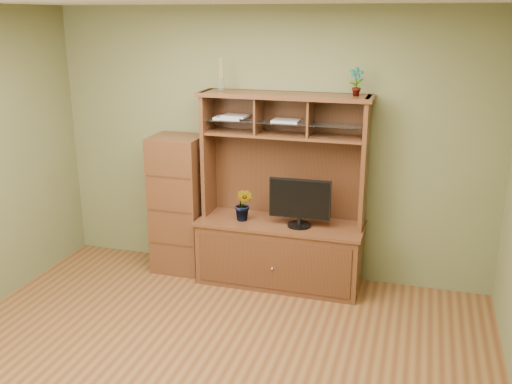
% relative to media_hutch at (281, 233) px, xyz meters
% --- Properties ---
extents(room, '(4.54, 4.04, 2.74)m').
position_rel_media_hutch_xyz_m(room, '(-0.20, -1.73, 0.83)').
color(room, '#5B321A').
rests_on(room, ground).
extents(media_hutch, '(1.66, 0.61, 1.90)m').
position_rel_media_hutch_xyz_m(media_hutch, '(0.00, 0.00, 0.00)').
color(media_hutch, '#492714').
rests_on(media_hutch, room).
extents(monitor, '(0.59, 0.23, 0.47)m').
position_rel_media_hutch_xyz_m(monitor, '(0.20, -0.08, 0.38)').
color(monitor, black).
rests_on(monitor, media_hutch).
extents(orchid_plant, '(0.22, 0.19, 0.34)m').
position_rel_media_hutch_xyz_m(orchid_plant, '(-0.36, -0.08, 0.30)').
color(orchid_plant, '#316020').
rests_on(orchid_plant, media_hutch).
extents(top_plant, '(0.15, 0.11, 0.26)m').
position_rel_media_hutch_xyz_m(top_plant, '(0.66, 0.08, 1.51)').
color(top_plant, '#2B6824').
rests_on(top_plant, media_hutch).
extents(reed_diffuser, '(0.06, 0.06, 0.32)m').
position_rel_media_hutch_xyz_m(reed_diffuser, '(-0.63, 0.08, 1.50)').
color(reed_diffuser, silver).
rests_on(reed_diffuser, media_hutch).
extents(magazines, '(0.84, 0.21, 0.04)m').
position_rel_media_hutch_xyz_m(magazines, '(-0.35, 0.08, 1.13)').
color(magazines, '#BAB9BF').
rests_on(magazines, media_hutch).
extents(side_cabinet, '(0.51, 0.47, 1.44)m').
position_rel_media_hutch_xyz_m(side_cabinet, '(-1.10, 0.02, 0.20)').
color(side_cabinet, '#492714').
rests_on(side_cabinet, room).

